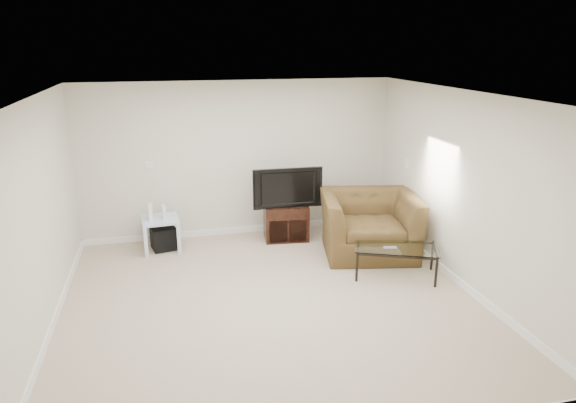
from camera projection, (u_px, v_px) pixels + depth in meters
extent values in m
plane|color=tan|center=(272.00, 303.00, 6.29)|extent=(5.00, 5.00, 0.00)
plane|color=white|center=(269.00, 96.00, 5.55)|extent=(5.00, 5.00, 0.00)
cube|color=silver|center=(239.00, 160.00, 8.24)|extent=(5.00, 0.02, 2.50)
cube|color=silver|center=(36.00, 223.00, 5.35)|extent=(0.02, 5.00, 2.50)
cube|color=silver|center=(464.00, 191.00, 6.48)|extent=(0.02, 5.00, 2.50)
cube|color=white|center=(149.00, 164.00, 7.91)|extent=(0.12, 0.02, 0.12)
cube|color=white|center=(406.00, 164.00, 7.96)|extent=(0.02, 0.09, 0.13)
cube|color=white|center=(411.00, 227.00, 7.97)|extent=(0.02, 0.08, 0.12)
cube|color=black|center=(286.00, 211.00, 8.17)|extent=(0.37, 0.28, 0.05)
imported|color=black|center=(286.00, 186.00, 8.05)|extent=(1.02, 0.23, 0.63)
cube|color=black|center=(163.00, 238.00, 7.88)|extent=(0.41, 0.41, 0.35)
cube|color=white|center=(151.00, 212.00, 7.66)|extent=(0.05, 0.17, 0.23)
cube|color=silver|center=(164.00, 212.00, 7.72)|extent=(0.07, 0.16, 0.20)
imported|color=brown|center=(370.00, 214.00, 7.62)|extent=(1.54, 1.16, 1.22)
cube|color=#B2B2B7|center=(390.00, 248.00, 6.82)|extent=(0.18, 0.08, 0.02)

